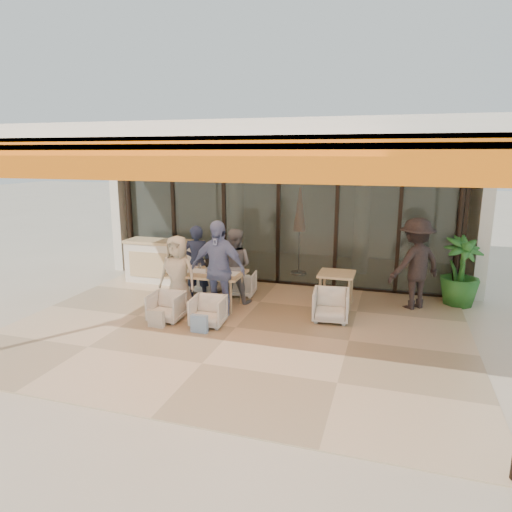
# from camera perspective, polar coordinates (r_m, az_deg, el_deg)

# --- Properties ---
(ground) EXTENTS (70.00, 70.00, 0.00)m
(ground) POSITION_cam_1_polar(r_m,az_deg,el_deg) (8.29, -2.53, -9.06)
(ground) COLOR #C6B293
(ground) RESTS_ON ground
(terrace_floor) EXTENTS (8.00, 6.00, 0.01)m
(terrace_floor) POSITION_cam_1_polar(r_m,az_deg,el_deg) (8.29, -2.53, -9.03)
(terrace_floor) COLOR tan
(terrace_floor) RESTS_ON ground
(terrace_structure) EXTENTS (8.00, 6.00, 3.40)m
(terrace_structure) POSITION_cam_1_polar(r_m,az_deg,el_deg) (7.45, -3.48, 14.05)
(terrace_structure) COLOR silver
(terrace_structure) RESTS_ON ground
(glass_storefront) EXTENTS (8.08, 0.10, 3.20)m
(glass_storefront) POSITION_cam_1_polar(r_m,az_deg,el_deg) (10.67, 2.82, 4.78)
(glass_storefront) COLOR #9EADA3
(glass_storefront) RESTS_ON ground
(interior_block) EXTENTS (9.05, 3.62, 3.52)m
(interior_block) POSITION_cam_1_polar(r_m,az_deg,el_deg) (12.85, 5.48, 8.92)
(interior_block) COLOR silver
(interior_block) RESTS_ON ground
(host_counter) EXTENTS (1.85, 0.65, 1.04)m
(host_counter) POSITION_cam_1_polar(r_m,az_deg,el_deg) (11.19, -11.44, -0.66)
(host_counter) COLOR silver
(host_counter) RESTS_ON ground
(dining_table) EXTENTS (1.50, 0.90, 0.93)m
(dining_table) POSITION_cam_1_polar(r_m,az_deg,el_deg) (9.25, -6.17, -2.30)
(dining_table) COLOR #DDBF86
(dining_table) RESTS_ON ground
(chair_far_left) EXTENTS (0.89, 0.86, 0.73)m
(chair_far_left) POSITION_cam_1_polar(r_m,az_deg,el_deg) (10.33, -6.18, -2.55)
(chair_far_left) COLOR silver
(chair_far_left) RESTS_ON ground
(chair_far_right) EXTENTS (0.63, 0.60, 0.59)m
(chair_far_right) POSITION_cam_1_polar(r_m,az_deg,el_deg) (10.06, -1.76, -3.31)
(chair_far_right) COLOR silver
(chair_far_right) RESTS_ON ground
(chair_near_left) EXTENTS (0.60, 0.56, 0.60)m
(chair_near_left) POSITION_cam_1_polar(r_m,az_deg,el_deg) (8.72, -11.12, -6.07)
(chair_near_left) COLOR silver
(chair_near_left) RESTS_ON ground
(chair_near_right) EXTENTS (0.63, 0.60, 0.60)m
(chair_near_right) POSITION_cam_1_polar(r_m,az_deg,el_deg) (8.37, -6.00, -6.71)
(chair_near_right) COLOR silver
(chair_near_right) RESTS_ON ground
(diner_navy) EXTENTS (0.67, 0.53, 1.60)m
(diner_navy) POSITION_cam_1_polar(r_m,az_deg,el_deg) (9.78, -7.40, -0.81)
(diner_navy) COLOR #1B243D
(diner_navy) RESTS_ON ground
(diner_grey) EXTENTS (0.80, 0.64, 1.57)m
(diner_grey) POSITION_cam_1_polar(r_m,az_deg,el_deg) (9.47, -2.76, -1.26)
(diner_grey) COLOR slate
(diner_grey) RESTS_ON ground
(diner_cream) EXTENTS (0.75, 0.49, 1.54)m
(diner_cream) POSITION_cam_1_polar(r_m,az_deg,el_deg) (9.00, -9.76, -2.30)
(diner_cream) COLOR beige
(diner_cream) RESTS_ON ground
(diner_periwinkle) EXTENTS (1.13, 0.54, 1.87)m
(diner_periwinkle) POSITION_cam_1_polar(r_m,az_deg,el_deg) (8.62, -4.80, -1.68)
(diner_periwinkle) COLOR #6E7CB7
(diner_periwinkle) RESTS_ON ground
(tote_bag_cream) EXTENTS (0.30, 0.10, 0.34)m
(tote_bag_cream) POSITION_cam_1_polar(r_m,az_deg,el_deg) (8.43, -12.37, -7.74)
(tote_bag_cream) COLOR silver
(tote_bag_cream) RESTS_ON ground
(tote_bag_blue) EXTENTS (0.30, 0.10, 0.34)m
(tote_bag_blue) POSITION_cam_1_polar(r_m,az_deg,el_deg) (8.07, -7.10, -8.48)
(tote_bag_blue) COLOR #99BFD8
(tote_bag_blue) RESTS_ON ground
(side_table) EXTENTS (0.70, 0.70, 0.74)m
(side_table) POSITION_cam_1_polar(r_m,az_deg,el_deg) (9.27, 10.05, -2.72)
(side_table) COLOR #DDBF86
(side_table) RESTS_ON ground
(side_chair) EXTENTS (0.71, 0.67, 0.67)m
(side_chair) POSITION_cam_1_polar(r_m,az_deg,el_deg) (8.64, 9.33, -5.93)
(side_chair) COLOR silver
(side_chair) RESTS_ON ground
(standing_woman) EXTENTS (1.35, 1.30, 1.85)m
(standing_woman) POSITION_cam_1_polar(r_m,az_deg,el_deg) (9.59, 19.30, -0.96)
(standing_woman) COLOR black
(standing_woman) RESTS_ON ground
(potted_palm) EXTENTS (1.07, 1.07, 1.43)m
(potted_palm) POSITION_cam_1_polar(r_m,az_deg,el_deg) (10.20, 24.17, -1.78)
(potted_palm) COLOR #1E5919
(potted_palm) RESTS_ON ground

